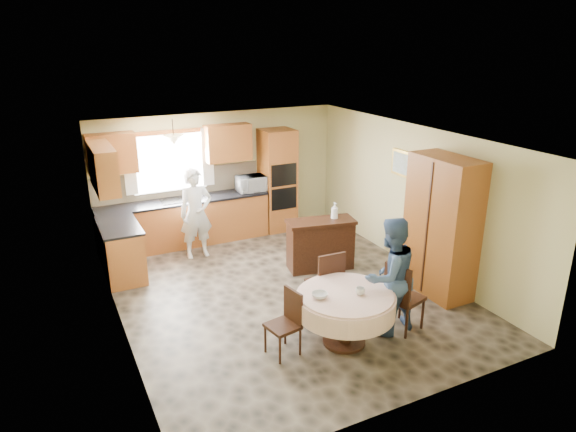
{
  "coord_description": "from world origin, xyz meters",
  "views": [
    {
      "loc": [
        -3.22,
        -6.63,
        3.89
      ],
      "look_at": [
        0.21,
        0.3,
        1.17
      ],
      "focal_mm": 32.0,
      "sensor_mm": 36.0,
      "label": 1
    }
  ],
  "objects_px": {
    "cupboard": "(442,226)",
    "person_sink": "(196,214)",
    "chair_right": "(401,294)",
    "chair_left": "(287,319)",
    "dining_table": "(345,304)",
    "sideboard": "(320,246)",
    "person_dining": "(390,276)",
    "chair_back": "(327,280)",
    "oven_tower": "(277,180)"
  },
  "relations": [
    {
      "from": "oven_tower",
      "to": "sideboard",
      "type": "xyz_separation_m",
      "value": [
        -0.18,
        -2.13,
        -0.64
      ]
    },
    {
      "from": "cupboard",
      "to": "person_sink",
      "type": "height_order",
      "value": "cupboard"
    },
    {
      "from": "cupboard",
      "to": "person_dining",
      "type": "relative_size",
      "value": 1.32
    },
    {
      "from": "chair_right",
      "to": "person_sink",
      "type": "xyz_separation_m",
      "value": [
        -1.75,
        3.74,
        0.27
      ]
    },
    {
      "from": "oven_tower",
      "to": "cupboard",
      "type": "height_order",
      "value": "cupboard"
    },
    {
      "from": "person_dining",
      "to": "chair_left",
      "type": "bearing_deg",
      "value": -12.22
    },
    {
      "from": "dining_table",
      "to": "chair_left",
      "type": "relative_size",
      "value": 1.5
    },
    {
      "from": "person_sink",
      "to": "person_dining",
      "type": "distance_m",
      "value": 4.0
    },
    {
      "from": "sideboard",
      "to": "dining_table",
      "type": "distance_m",
      "value": 2.38
    },
    {
      "from": "chair_back",
      "to": "chair_right",
      "type": "bearing_deg",
      "value": 133.26
    },
    {
      "from": "chair_right",
      "to": "dining_table",
      "type": "bearing_deg",
      "value": 69.0
    },
    {
      "from": "oven_tower",
      "to": "cupboard",
      "type": "bearing_deg",
      "value": -73.9
    },
    {
      "from": "person_sink",
      "to": "person_dining",
      "type": "xyz_separation_m",
      "value": [
        1.59,
        -3.67,
        -0.0
      ]
    },
    {
      "from": "chair_left",
      "to": "chair_back",
      "type": "bearing_deg",
      "value": 110.81
    },
    {
      "from": "sideboard",
      "to": "person_sink",
      "type": "distance_m",
      "value": 2.34
    },
    {
      "from": "sideboard",
      "to": "cupboard",
      "type": "distance_m",
      "value": 2.12
    },
    {
      "from": "person_sink",
      "to": "sideboard",
      "type": "bearing_deg",
      "value": -40.21
    },
    {
      "from": "chair_right",
      "to": "person_dining",
      "type": "height_order",
      "value": "person_dining"
    },
    {
      "from": "dining_table",
      "to": "chair_left",
      "type": "height_order",
      "value": "chair_left"
    },
    {
      "from": "cupboard",
      "to": "chair_left",
      "type": "height_order",
      "value": "cupboard"
    },
    {
      "from": "dining_table",
      "to": "person_sink",
      "type": "height_order",
      "value": "person_sink"
    },
    {
      "from": "dining_table",
      "to": "chair_left",
      "type": "bearing_deg",
      "value": 168.85
    },
    {
      "from": "person_sink",
      "to": "dining_table",
      "type": "bearing_deg",
      "value": -76.92
    },
    {
      "from": "sideboard",
      "to": "chair_right",
      "type": "relative_size",
      "value": 1.15
    },
    {
      "from": "cupboard",
      "to": "person_sink",
      "type": "xyz_separation_m",
      "value": [
        -3.03,
        3.04,
        -0.27
      ]
    },
    {
      "from": "chair_right",
      "to": "person_sink",
      "type": "distance_m",
      "value": 4.14
    },
    {
      "from": "dining_table",
      "to": "chair_right",
      "type": "distance_m",
      "value": 0.86
    },
    {
      "from": "person_sink",
      "to": "chair_back",
      "type": "bearing_deg",
      "value": -71.06
    },
    {
      "from": "chair_back",
      "to": "cupboard",
      "type": "bearing_deg",
      "value": 179.03
    },
    {
      "from": "oven_tower",
      "to": "person_dining",
      "type": "xyz_separation_m",
      "value": [
        -0.37,
        -4.33,
        -0.23
      ]
    },
    {
      "from": "dining_table",
      "to": "chair_left",
      "type": "xyz_separation_m",
      "value": [
        -0.78,
        0.15,
        -0.1
      ]
    },
    {
      "from": "person_sink",
      "to": "oven_tower",
      "type": "bearing_deg",
      "value": 18.06
    },
    {
      "from": "chair_right",
      "to": "sideboard",
      "type": "bearing_deg",
      "value": -16.76
    },
    {
      "from": "chair_left",
      "to": "cupboard",
      "type": "bearing_deg",
      "value": 88.44
    },
    {
      "from": "oven_tower",
      "to": "cupboard",
      "type": "distance_m",
      "value": 3.86
    },
    {
      "from": "dining_table",
      "to": "chair_right",
      "type": "height_order",
      "value": "chair_right"
    },
    {
      "from": "cupboard",
      "to": "chair_right",
      "type": "relative_size",
      "value": 2.16
    },
    {
      "from": "chair_right",
      "to": "chair_left",
      "type": "bearing_deg",
      "value": 66.02
    },
    {
      "from": "person_sink",
      "to": "person_dining",
      "type": "relative_size",
      "value": 1.0
    },
    {
      "from": "person_dining",
      "to": "cupboard",
      "type": "bearing_deg",
      "value": -163.05
    },
    {
      "from": "cupboard",
      "to": "person_dining",
      "type": "xyz_separation_m",
      "value": [
        -1.44,
        -0.62,
        -0.27
      ]
    },
    {
      "from": "chair_right",
      "to": "person_sink",
      "type": "relative_size",
      "value": 0.61
    },
    {
      "from": "person_dining",
      "to": "oven_tower",
      "type": "bearing_deg",
      "value": -101.27
    },
    {
      "from": "dining_table",
      "to": "cupboard",
      "type": "bearing_deg",
      "value": 16.37
    },
    {
      "from": "oven_tower",
      "to": "sideboard",
      "type": "height_order",
      "value": "oven_tower"
    },
    {
      "from": "chair_right",
      "to": "chair_back",
      "type": "bearing_deg",
      "value": 25.3
    },
    {
      "from": "chair_back",
      "to": "person_dining",
      "type": "distance_m",
      "value": 0.94
    },
    {
      "from": "cupboard",
      "to": "dining_table",
      "type": "distance_m",
      "value": 2.28
    },
    {
      "from": "chair_left",
      "to": "person_sink",
      "type": "xyz_separation_m",
      "value": [
        -0.12,
        3.52,
        0.36
      ]
    },
    {
      "from": "oven_tower",
      "to": "chair_back",
      "type": "relative_size",
      "value": 2.07
    }
  ]
}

